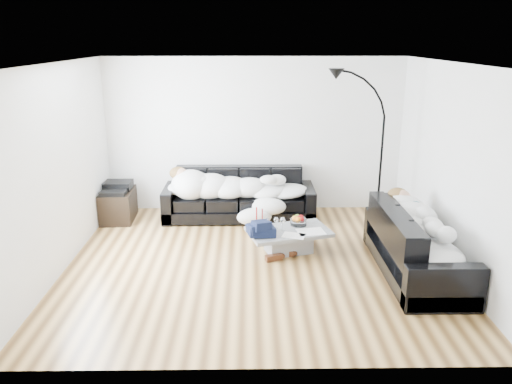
{
  "coord_description": "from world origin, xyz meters",
  "views": [
    {
      "loc": [
        -0.09,
        -6.11,
        2.9
      ],
      "look_at": [
        0.0,
        0.3,
        0.9
      ],
      "focal_mm": 35.0,
      "sensor_mm": 36.0,
      "label": 1
    }
  ],
  "objects_px": {
    "fruit_bowl": "(299,220)",
    "candle_left": "(257,216)",
    "coffee_table": "(289,241)",
    "stereo": "(117,187)",
    "sleeper_right": "(419,226)",
    "shoes": "(279,255)",
    "floor_lamp": "(381,161)",
    "sofa_right": "(418,243)",
    "candle_right": "(262,216)",
    "sleeper_back": "(239,182)",
    "wine_glass_c": "(282,224)",
    "wine_glass_a": "(276,223)",
    "sofa_back": "(239,195)",
    "av_cabinet": "(118,205)",
    "wine_glass_b": "(267,224)"
  },
  "relations": [
    {
      "from": "sofa_right",
      "to": "sofa_back",
      "type": "bearing_deg",
      "value": 47.81
    },
    {
      "from": "fruit_bowl",
      "to": "candle_right",
      "type": "height_order",
      "value": "candle_right"
    },
    {
      "from": "floor_lamp",
      "to": "candle_left",
      "type": "bearing_deg",
      "value": -172.48
    },
    {
      "from": "sofa_back",
      "to": "sleeper_back",
      "type": "bearing_deg",
      "value": -90.0
    },
    {
      "from": "coffee_table",
      "to": "shoes",
      "type": "distance_m",
      "value": 0.28
    },
    {
      "from": "fruit_bowl",
      "to": "candle_left",
      "type": "relative_size",
      "value": 0.92
    },
    {
      "from": "wine_glass_a",
      "to": "sofa_back",
      "type": "bearing_deg",
      "value": 112.51
    },
    {
      "from": "wine_glass_a",
      "to": "candle_left",
      "type": "distance_m",
      "value": 0.31
    },
    {
      "from": "sleeper_right",
      "to": "stereo",
      "type": "bearing_deg",
      "value": 64.9
    },
    {
      "from": "wine_glass_c",
      "to": "shoes",
      "type": "distance_m",
      "value": 0.43
    },
    {
      "from": "sleeper_right",
      "to": "wine_glass_a",
      "type": "height_order",
      "value": "sleeper_right"
    },
    {
      "from": "sleeper_right",
      "to": "coffee_table",
      "type": "height_order",
      "value": "sleeper_right"
    },
    {
      "from": "candle_right",
      "to": "coffee_table",
      "type": "bearing_deg",
      "value": -36.36
    },
    {
      "from": "shoes",
      "to": "stereo",
      "type": "bearing_deg",
      "value": 137.95
    },
    {
      "from": "sofa_right",
      "to": "av_cabinet",
      "type": "height_order",
      "value": "sofa_right"
    },
    {
      "from": "wine_glass_b",
      "to": "wine_glass_c",
      "type": "xyz_separation_m",
      "value": [
        0.21,
        -0.05,
        0.01
      ]
    },
    {
      "from": "floor_lamp",
      "to": "coffee_table",
      "type": "bearing_deg",
      "value": -160.44
    },
    {
      "from": "wine_glass_c",
      "to": "sleeper_right",
      "type": "bearing_deg",
      "value": -22.12
    },
    {
      "from": "wine_glass_c",
      "to": "candle_left",
      "type": "xyz_separation_m",
      "value": [
        -0.36,
        0.22,
        0.04
      ]
    },
    {
      "from": "fruit_bowl",
      "to": "shoes",
      "type": "xyz_separation_m",
      "value": [
        -0.3,
        -0.41,
        -0.35
      ]
    },
    {
      "from": "fruit_bowl",
      "to": "wine_glass_a",
      "type": "bearing_deg",
      "value": -160.8
    },
    {
      "from": "sofa_right",
      "to": "candle_right",
      "type": "relative_size",
      "value": 9.5
    },
    {
      "from": "wine_glass_b",
      "to": "shoes",
      "type": "relative_size",
      "value": 0.41
    },
    {
      "from": "sofa_right",
      "to": "wine_glass_c",
      "type": "xyz_separation_m",
      "value": [
        -1.66,
        0.68,
        0.0
      ]
    },
    {
      "from": "candle_right",
      "to": "shoes",
      "type": "xyz_separation_m",
      "value": [
        0.22,
        -0.48,
        -0.39
      ]
    },
    {
      "from": "shoes",
      "to": "wine_glass_a",
      "type": "bearing_deg",
      "value": 84.89
    },
    {
      "from": "wine_glass_c",
      "to": "shoes",
      "type": "xyz_separation_m",
      "value": [
        -0.05,
        -0.21,
        -0.37
      ]
    },
    {
      "from": "wine_glass_c",
      "to": "wine_glass_b",
      "type": "bearing_deg",
      "value": 167.35
    },
    {
      "from": "av_cabinet",
      "to": "wine_glass_b",
      "type": "bearing_deg",
      "value": -30.49
    },
    {
      "from": "wine_glass_b",
      "to": "stereo",
      "type": "distance_m",
      "value": 2.74
    },
    {
      "from": "fruit_bowl",
      "to": "floor_lamp",
      "type": "bearing_deg",
      "value": 27.97
    },
    {
      "from": "candle_left",
      "to": "candle_right",
      "type": "xyz_separation_m",
      "value": [
        0.08,
        0.05,
        -0.02
      ]
    },
    {
      "from": "coffee_table",
      "to": "sofa_right",
      "type": "bearing_deg",
      "value": -23.32
    },
    {
      "from": "coffee_table",
      "to": "wine_glass_c",
      "type": "xyz_separation_m",
      "value": [
        -0.09,
        -0.0,
        0.26
      ]
    },
    {
      "from": "sofa_back",
      "to": "shoes",
      "type": "distance_m",
      "value": 1.75
    },
    {
      "from": "sleeper_right",
      "to": "floor_lamp",
      "type": "height_order",
      "value": "floor_lamp"
    },
    {
      "from": "shoes",
      "to": "coffee_table",
      "type": "bearing_deg",
      "value": 45.57
    },
    {
      "from": "coffee_table",
      "to": "wine_glass_c",
      "type": "bearing_deg",
      "value": -178.58
    },
    {
      "from": "fruit_bowl",
      "to": "sofa_right",
      "type": "bearing_deg",
      "value": -31.63
    },
    {
      "from": "sleeper_right",
      "to": "shoes",
      "type": "xyz_separation_m",
      "value": [
        -1.72,
        0.46,
        -0.59
      ]
    },
    {
      "from": "coffee_table",
      "to": "fruit_bowl",
      "type": "xyz_separation_m",
      "value": [
        0.15,
        0.2,
        0.24
      ]
    },
    {
      "from": "wine_glass_b",
      "to": "shoes",
      "type": "bearing_deg",
      "value": -58.96
    },
    {
      "from": "sofa_back",
      "to": "wine_glass_c",
      "type": "bearing_deg",
      "value": -65.84
    },
    {
      "from": "sleeper_back",
      "to": "shoes",
      "type": "distance_m",
      "value": 1.77
    },
    {
      "from": "sleeper_back",
      "to": "shoes",
      "type": "height_order",
      "value": "sleeper_back"
    },
    {
      "from": "wine_glass_c",
      "to": "stereo",
      "type": "height_order",
      "value": "stereo"
    },
    {
      "from": "floor_lamp",
      "to": "shoes",
      "type": "bearing_deg",
      "value": -157.2
    },
    {
      "from": "wine_glass_a",
      "to": "coffee_table",
      "type": "bearing_deg",
      "value": -25.63
    },
    {
      "from": "coffee_table",
      "to": "stereo",
      "type": "distance_m",
      "value": 3.04
    },
    {
      "from": "shoes",
      "to": "floor_lamp",
      "type": "xyz_separation_m",
      "value": [
        1.6,
        1.11,
        1.04
      ]
    }
  ]
}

